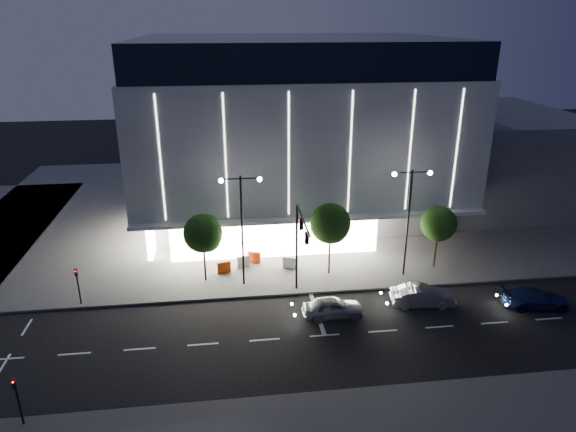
# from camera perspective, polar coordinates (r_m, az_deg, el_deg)

# --- Properties ---
(ground) EXTENTS (160.00, 160.00, 0.00)m
(ground) POSITION_cam_1_polar(r_m,az_deg,el_deg) (36.04, 0.42, -12.01)
(ground) COLOR black
(ground) RESTS_ON ground
(sidewalk_museum) EXTENTS (70.00, 40.00, 0.15)m
(sidewalk_museum) POSITION_cam_1_polar(r_m,az_deg,el_deg) (58.06, 2.18, 1.40)
(sidewalk_museum) COLOR #474747
(sidewalk_museum) RESTS_ON ground
(museum) EXTENTS (30.00, 25.80, 18.00)m
(museum) POSITION_cam_1_polar(r_m,az_deg,el_deg) (53.68, 0.45, 9.96)
(museum) COLOR #4C4C51
(museum) RESTS_ON ground
(annex_building) EXTENTS (16.00, 20.00, 10.00)m
(annex_building) POSITION_cam_1_polar(r_m,az_deg,el_deg) (63.42, 21.44, 6.30)
(annex_building) COLOR #4C4C51
(annex_building) RESTS_ON ground
(traffic_mast) EXTENTS (0.33, 5.89, 7.07)m
(traffic_mast) POSITION_cam_1_polar(r_m,az_deg,el_deg) (36.68, 1.30, -2.45)
(traffic_mast) COLOR black
(traffic_mast) RESTS_ON ground
(street_lamp_west) EXTENTS (3.16, 0.36, 9.00)m
(street_lamp_west) POSITION_cam_1_polar(r_m,az_deg,el_deg) (38.45, -5.17, 0.10)
(street_lamp_west) COLOR black
(street_lamp_west) RESTS_ON ground
(street_lamp_east) EXTENTS (3.16, 0.36, 9.00)m
(street_lamp_east) POSITION_cam_1_polar(r_m,az_deg,el_deg) (40.92, 13.33, 0.92)
(street_lamp_east) COLOR black
(street_lamp_east) RESTS_ON ground
(ped_signal_far) EXTENTS (0.22, 0.24, 3.00)m
(ped_signal_far) POSITION_cam_1_polar(r_m,az_deg,el_deg) (40.26, -22.33, -6.86)
(ped_signal_far) COLOR black
(ped_signal_far) RESTS_ON ground
(ped_signal_near) EXTENTS (0.22, 0.24, 3.00)m
(ped_signal_near) POSITION_cam_1_polar(r_m,az_deg,el_deg) (30.65, -27.86, -17.30)
(ped_signal_near) COLOR black
(ped_signal_near) RESTS_ON ground
(tree_left) EXTENTS (3.02, 3.02, 5.72)m
(tree_left) POSITION_cam_1_polar(r_m,az_deg,el_deg) (40.15, -9.39, -2.13)
(tree_left) COLOR black
(tree_left) RESTS_ON ground
(tree_mid) EXTENTS (3.25, 3.25, 6.15)m
(tree_mid) POSITION_cam_1_polar(r_m,az_deg,el_deg) (40.79, 4.75, -1.06)
(tree_mid) COLOR black
(tree_mid) RESTS_ON ground
(tree_right) EXTENTS (2.91, 2.91, 5.51)m
(tree_right) POSITION_cam_1_polar(r_m,az_deg,el_deg) (43.64, 16.38, -1.01)
(tree_right) COLOR black
(tree_right) RESTS_ON ground
(car_lead) EXTENTS (4.33, 1.79, 1.47)m
(car_lead) POSITION_cam_1_polar(r_m,az_deg,el_deg) (36.69, 5.00, -10.10)
(car_lead) COLOR #9A9DA1
(car_lead) RESTS_ON ground
(car_second) EXTENTS (4.75, 2.07, 1.52)m
(car_second) POSITION_cam_1_polar(r_m,az_deg,el_deg) (39.10, 14.72, -8.61)
(car_second) COLOR #9D9FA5
(car_second) RESTS_ON ground
(car_third) EXTENTS (4.90, 2.49, 1.36)m
(car_third) POSITION_cam_1_polar(r_m,az_deg,el_deg) (41.80, 25.78, -8.24)
(car_third) COLOR navy
(car_third) RESTS_ON ground
(barrier_a) EXTENTS (1.13, 0.46, 1.00)m
(barrier_a) POSITION_cam_1_polar(r_m,az_deg,el_deg) (42.47, -7.13, -5.68)
(barrier_a) COLOR #C8420B
(barrier_a) RESTS_ON sidewalk_museum
(barrier_b) EXTENTS (1.12, 0.57, 1.00)m
(barrier_b) POSITION_cam_1_polar(r_m,az_deg,el_deg) (43.25, -5.02, -5.08)
(barrier_b) COLOR silver
(barrier_b) RESTS_ON sidewalk_museum
(barrier_c) EXTENTS (1.12, 0.60, 1.00)m
(barrier_c) POSITION_cam_1_polar(r_m,az_deg,el_deg) (43.92, -3.78, -4.61)
(barrier_c) COLOR #F9380D
(barrier_c) RESTS_ON sidewalk_museum
(barrier_d) EXTENTS (1.11, 0.66, 1.00)m
(barrier_d) POSITION_cam_1_polar(r_m,az_deg,el_deg) (42.94, 0.14, -5.19)
(barrier_d) COLOR silver
(barrier_d) RESTS_ON sidewalk_museum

